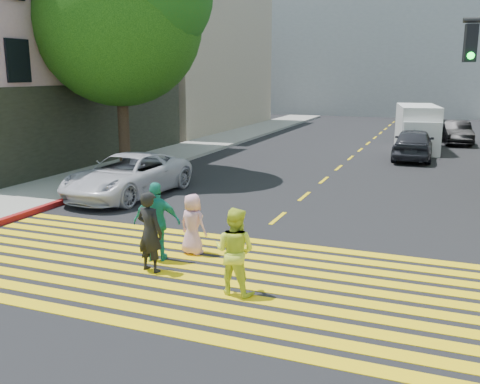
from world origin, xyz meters
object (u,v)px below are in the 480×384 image
Objects in this scene: pedestrian_child at (193,224)px; silver_car at (428,126)px; white_sedan at (128,175)px; pedestrian_man at (150,232)px; white_van at (417,129)px; tree_left at (121,12)px; dark_car_parked at (456,132)px; dark_car_near at (413,144)px; pedestrian_woman at (235,251)px; pedestrian_extra at (157,222)px.

silver_car reaches higher than pedestrian_child.
pedestrian_man is at bearing -49.57° from white_sedan.
silver_car is 0.96× the size of white_van.
tree_left is 20.62m from dark_car_parked.
pedestrian_man is 0.42× the size of dark_car_parked.
tree_left reaches higher than dark_car_parked.
dark_car_near is at bearing 58.18° from white_sedan.
pedestrian_woman is 2.51m from pedestrian_extra.
tree_left is at bearing -137.93° from dark_car_parked.
pedestrian_child is (-1.74, 1.76, -0.13)m from pedestrian_woman.
silver_car is at bearing -89.64° from pedestrian_woman.
white_van is at bearing -88.30° from pedestrian_man.
silver_car is at bearing 113.85° from dark_car_parked.
pedestrian_child is at bearing 76.35° from dark_car_near.
tree_left is 2.11× the size of dark_car_near.
dark_car_parked is at bearing -93.93° from pedestrian_woman.
white_sedan is (2.31, -3.54, -5.69)m from tree_left.
dark_car_parked is (3.99, 25.04, -0.16)m from pedestrian_woman.
pedestrian_child reaches higher than dark_car_parked.
white_van is at bearing -90.25° from pedestrian_woman.
pedestrian_woman is (8.72, -9.85, -5.56)m from tree_left.
dark_car_parked is at bearing 121.87° from silver_car.
tree_left is 7.09m from white_sedan.
pedestrian_extra is 17.49m from dark_car_near.
white_sedan is at bearing -31.60° from pedestrian_child.
pedestrian_woman is 0.37× the size of dark_car_near.
dark_car_parked is (10.40, 18.73, -0.03)m from white_sedan.
silver_car is at bearing -92.19° from dark_car_near.
pedestrian_man is at bearing -111.86° from dark_car_parked.
white_van reaches higher than dark_car_parked.
silver_car is at bearing -115.85° from pedestrian_extra.
tree_left is at bearing -36.60° from pedestrian_child.
pedestrian_child is 0.28× the size of white_sedan.
pedestrian_woman is at bearing -107.07° from dark_car_parked.
pedestrian_man is 1.03× the size of pedestrian_woman.
pedestrian_child is 23.97m from dark_car_parked.
white_sedan is 17.18m from white_van.
pedestrian_child is 6.52m from white_sedan.
pedestrian_extra is (-0.20, 0.63, 0.02)m from pedestrian_man.
white_van is (4.07, 20.85, 0.28)m from pedestrian_man.
pedestrian_woman reaches higher than dark_car_near.
dark_car_near is (4.30, 16.95, -0.12)m from pedestrian_extra.
dark_car_parked is at bearing 52.95° from white_van.
pedestrian_man is at bearing 80.88° from silver_car.
tree_left reaches higher than pedestrian_child.
tree_left is 2.31× the size of dark_car_parked.
dark_car_near is (4.11, 17.58, -0.09)m from pedestrian_man.
white_sedan is at bearing -67.77° from pedestrian_extra.
dark_car_near is 3.28m from white_van.
pedestrian_man is 27.66m from silver_car.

